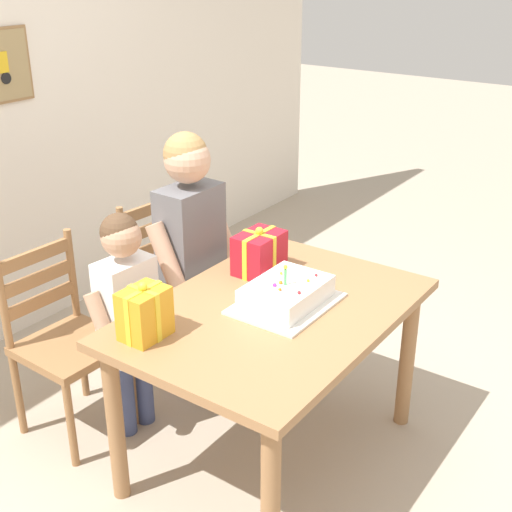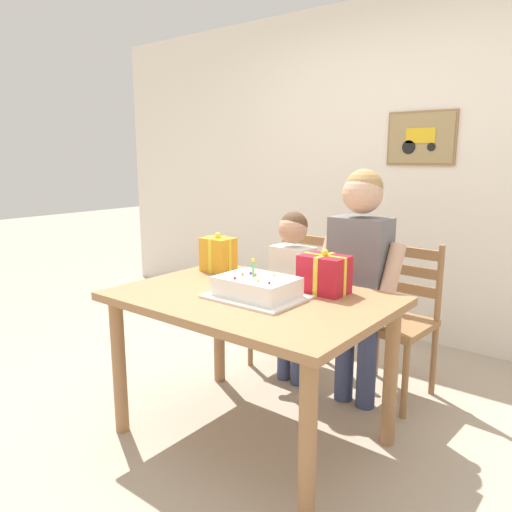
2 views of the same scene
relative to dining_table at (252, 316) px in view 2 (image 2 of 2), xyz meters
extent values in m
plane|color=tan|center=(0.00, 0.00, -0.65)|extent=(20.00, 20.00, 0.00)
cube|color=silver|center=(0.00, 1.91, 0.65)|extent=(6.40, 0.08, 2.60)
cube|color=olive|center=(0.10, 1.86, 0.90)|extent=(0.51, 0.02, 0.39)
cube|color=#9E8456|center=(0.10, 1.85, 0.90)|extent=(0.48, 0.01, 0.36)
cube|color=gold|center=(0.10, 1.84, 0.92)|extent=(0.22, 0.01, 0.11)
cylinder|color=black|center=(0.02, 1.84, 0.83)|extent=(0.10, 0.01, 0.10)
cylinder|color=black|center=(0.19, 1.84, 0.83)|extent=(0.06, 0.01, 0.06)
cube|color=#9E7047|center=(0.00, 0.00, 0.09)|extent=(1.30, 0.92, 0.04)
cylinder|color=#9E7047|center=(-0.57, -0.38, -0.29)|extent=(0.07, 0.07, 0.72)
cylinder|color=#9E7047|center=(0.57, -0.38, -0.29)|extent=(0.07, 0.07, 0.72)
cylinder|color=#9E7047|center=(-0.57, 0.38, -0.29)|extent=(0.07, 0.07, 0.72)
cylinder|color=#9E7047|center=(0.57, 0.38, -0.29)|extent=(0.07, 0.07, 0.72)
cube|color=white|center=(0.05, -0.03, 0.11)|extent=(0.44, 0.34, 0.01)
cube|color=white|center=(0.05, -0.03, 0.16)|extent=(0.36, 0.26, 0.09)
cylinder|color=#56C666|center=(0.04, -0.03, 0.24)|extent=(0.01, 0.01, 0.07)
sphere|color=yellow|center=(0.04, -0.03, 0.29)|extent=(0.02, 0.02, 0.02)
sphere|color=red|center=(0.00, -0.12, 0.21)|extent=(0.01, 0.01, 0.01)
sphere|color=purple|center=(0.00, -0.01, 0.21)|extent=(0.02, 0.02, 0.02)
sphere|color=red|center=(0.18, -0.10, 0.21)|extent=(0.01, 0.01, 0.01)
sphere|color=yellow|center=(0.11, -0.10, 0.21)|extent=(0.01, 0.01, 0.01)
sphere|color=orange|center=(-0.02, -0.04, 0.21)|extent=(0.01, 0.01, 0.01)
sphere|color=orange|center=(0.03, -0.01, 0.21)|extent=(0.02, 0.02, 0.02)
sphere|color=yellow|center=(0.11, 0.03, 0.21)|extent=(0.01, 0.01, 0.01)
cube|color=gold|center=(-0.47, 0.27, 0.20)|extent=(0.18, 0.14, 0.20)
cube|color=yellow|center=(-0.47, 0.27, 0.20)|extent=(0.19, 0.02, 0.20)
cube|color=yellow|center=(-0.47, 0.27, 0.20)|extent=(0.02, 0.14, 0.20)
sphere|color=yellow|center=(-0.47, 0.27, 0.32)|extent=(0.04, 0.04, 0.04)
cube|color=red|center=(0.26, 0.25, 0.20)|extent=(0.23, 0.16, 0.19)
cube|color=yellow|center=(0.26, 0.25, 0.20)|extent=(0.23, 0.02, 0.19)
cube|color=yellow|center=(0.26, 0.25, 0.20)|extent=(0.02, 0.17, 0.19)
sphere|color=yellow|center=(0.26, 0.25, 0.31)|extent=(0.04, 0.04, 0.04)
cube|color=#996B42|center=(-0.36, 0.86, -0.20)|extent=(0.43, 0.43, 0.04)
cylinder|color=#996B42|center=(-0.18, 0.67, -0.44)|extent=(0.04, 0.04, 0.43)
cylinder|color=#996B42|center=(-0.56, 0.68, -0.44)|extent=(0.04, 0.04, 0.43)
cylinder|color=#996B42|center=(-0.17, 1.05, -0.44)|extent=(0.04, 0.04, 0.43)
cylinder|color=#996B42|center=(-0.55, 1.06, -0.44)|extent=(0.04, 0.04, 0.43)
cylinder|color=#996B42|center=(-0.17, 1.05, 0.04)|extent=(0.04, 0.04, 0.45)
cylinder|color=#996B42|center=(-0.55, 1.06, 0.04)|extent=(0.04, 0.04, 0.45)
cube|color=#996B42|center=(-0.36, 1.05, -0.02)|extent=(0.36, 0.04, 0.06)
cube|color=#996B42|center=(-0.36, 1.05, 0.09)|extent=(0.36, 0.04, 0.06)
cube|color=#996B42|center=(-0.36, 1.05, 0.20)|extent=(0.36, 0.04, 0.06)
cube|color=#996B42|center=(0.36, 0.86, -0.20)|extent=(0.45, 0.45, 0.04)
cylinder|color=#996B42|center=(0.54, 0.66, -0.44)|extent=(0.04, 0.04, 0.43)
cylinder|color=#996B42|center=(0.16, 0.69, -0.44)|extent=(0.04, 0.04, 0.43)
cylinder|color=#996B42|center=(0.57, 1.04, -0.44)|extent=(0.04, 0.04, 0.43)
cylinder|color=#996B42|center=(0.19, 1.07, -0.44)|extent=(0.04, 0.04, 0.43)
cylinder|color=#996B42|center=(0.57, 1.04, 0.04)|extent=(0.04, 0.04, 0.45)
cylinder|color=#996B42|center=(0.19, 1.07, 0.04)|extent=(0.04, 0.04, 0.45)
cube|color=#996B42|center=(0.38, 1.05, -0.02)|extent=(0.36, 0.05, 0.06)
cube|color=#996B42|center=(0.38, 1.05, 0.09)|extent=(0.36, 0.05, 0.06)
cube|color=#996B42|center=(0.38, 1.05, 0.20)|extent=(0.36, 0.05, 0.06)
cylinder|color=#38426B|center=(0.32, 0.65, -0.40)|extent=(0.11, 0.11, 0.51)
cylinder|color=#38426B|center=(0.18, 0.65, -0.40)|extent=(0.11, 0.11, 0.51)
cube|color=slate|center=(0.25, 0.65, 0.15)|extent=(0.32, 0.20, 0.58)
cylinder|color=tan|center=(0.45, 0.61, 0.13)|extent=(0.09, 0.24, 0.39)
cylinder|color=tan|center=(0.05, 0.61, 0.13)|extent=(0.09, 0.24, 0.39)
sphere|color=tan|center=(0.25, 0.65, 0.57)|extent=(0.22, 0.22, 0.22)
sphere|color=#A87F4C|center=(0.25, 0.66, 0.60)|extent=(0.21, 0.21, 0.21)
cylinder|color=#38426B|center=(-0.14, 0.64, -0.45)|extent=(0.09, 0.09, 0.41)
cylinder|color=#38426B|center=(-0.26, 0.65, -0.45)|extent=(0.09, 0.09, 0.41)
cube|color=white|center=(-0.20, 0.65, -0.01)|extent=(0.27, 0.18, 0.47)
cylinder|color=tan|center=(-0.04, 0.61, -0.02)|extent=(0.08, 0.20, 0.31)
cylinder|color=tan|center=(-0.37, 0.63, -0.02)|extent=(0.08, 0.20, 0.31)
sphere|color=tan|center=(-0.20, 0.65, 0.34)|extent=(0.18, 0.18, 0.18)
sphere|color=brown|center=(-0.20, 0.66, 0.36)|extent=(0.17, 0.17, 0.17)
camera|label=1|loc=(-2.09, -1.39, 1.46)|focal=48.52mm
camera|label=2|loc=(1.44, -1.78, 0.76)|focal=34.35mm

